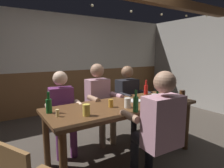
{
  "coord_description": "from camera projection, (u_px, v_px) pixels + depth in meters",
  "views": [
    {
      "loc": [
        -1.45,
        -2.09,
        1.44
      ],
      "look_at": [
        0.0,
        0.17,
        1.0
      ],
      "focal_mm": 30.4,
      "sensor_mm": 36.0,
      "label": 1
    }
  ],
  "objects": [
    {
      "name": "ground_plane",
      "position": [
        118.0,
        154.0,
        2.74
      ],
      "size": [
        7.43,
        7.43,
        0.0
      ],
      "primitive_type": "plane",
      "color": "#423A33"
    },
    {
      "name": "back_wall_upper",
      "position": [
        60.0,
        43.0,
        4.52
      ],
      "size": [
        6.2,
        0.12,
        1.35
      ],
      "primitive_type": "cube",
      "color": "beige"
    },
    {
      "name": "back_wall_wainscot",
      "position": [
        62.0,
        91.0,
        4.71
      ],
      "size": [
        6.2,
        0.12,
        1.01
      ],
      "primitive_type": "cube",
      "color": "brown",
      "rests_on": "ground_plane"
    },
    {
      "name": "dining_table",
      "position": [
        123.0,
        112.0,
        2.55
      ],
      "size": [
        2.04,
        0.82,
        0.76
      ],
      "color": "brown",
      "rests_on": "ground_plane"
    },
    {
      "name": "person_0",
      "position": [
        62.0,
        108.0,
        2.75
      ],
      "size": [
        0.52,
        0.54,
        1.18
      ],
      "rotation": [
        0.0,
        0.0,
        3.0
      ],
      "color": "#6B2D66",
      "rests_on": "ground_plane"
    },
    {
      "name": "person_1",
      "position": [
        99.0,
        99.0,
        3.08
      ],
      "size": [
        0.5,
        0.52,
        1.27
      ],
      "rotation": [
        0.0,
        0.0,
        3.15
      ],
      "color": "#B78493",
      "rests_on": "ground_plane"
    },
    {
      "name": "person_2",
      "position": [
        129.0,
        96.0,
        3.41
      ],
      "size": [
        0.53,
        0.52,
        1.21
      ],
      "rotation": [
        0.0,
        0.0,
        3.15
      ],
      "color": "black",
      "rests_on": "ground_plane"
    },
    {
      "name": "person_3",
      "position": [
        159.0,
        123.0,
        2.01
      ],
      "size": [
        0.57,
        0.53,
        1.27
      ],
      "rotation": [
        0.0,
        0.0,
        -0.04
      ],
      "color": "#B78493",
      "rests_on": "ground_plane"
    },
    {
      "name": "table_candle",
      "position": [
        57.0,
        113.0,
        2.05
      ],
      "size": [
        0.04,
        0.04,
        0.08
      ],
      "primitive_type": "cylinder",
      "color": "#F9E08C",
      "rests_on": "dining_table"
    },
    {
      "name": "plate_0",
      "position": [
        134.0,
        101.0,
        2.71
      ],
      "size": [
        0.21,
        0.21,
        0.01
      ],
      "primitive_type": "cylinder",
      "color": "white",
      "rests_on": "dining_table"
    },
    {
      "name": "bottle_0",
      "position": [
        49.0,
        105.0,
        2.16
      ],
      "size": [
        0.07,
        0.07,
        0.25
      ],
      "color": "#195923",
      "rests_on": "dining_table"
    },
    {
      "name": "bottle_1",
      "position": [
        136.0,
        103.0,
        2.2
      ],
      "size": [
        0.06,
        0.06,
        0.26
      ],
      "color": "#195923",
      "rests_on": "dining_table"
    },
    {
      "name": "bottle_2",
      "position": [
        157.0,
        101.0,
        2.39
      ],
      "size": [
        0.07,
        0.07,
        0.21
      ],
      "color": "#195923",
      "rests_on": "dining_table"
    },
    {
      "name": "bottle_3",
      "position": [
        146.0,
        89.0,
        3.15
      ],
      "size": [
        0.06,
        0.06,
        0.24
      ],
      "color": "red",
      "rests_on": "dining_table"
    },
    {
      "name": "pint_glass_0",
      "position": [
        128.0,
        103.0,
        2.38
      ],
      "size": [
        0.08,
        0.08,
        0.12
      ],
      "primitive_type": "cylinder",
      "color": "white",
      "rests_on": "dining_table"
    },
    {
      "name": "pint_glass_1",
      "position": [
        86.0,
        110.0,
        2.07
      ],
      "size": [
        0.08,
        0.08,
        0.13
      ],
      "primitive_type": "cylinder",
      "color": "#E5C64C",
      "rests_on": "dining_table"
    },
    {
      "name": "pint_glass_2",
      "position": [
        143.0,
        100.0,
        2.53
      ],
      "size": [
        0.08,
        0.08,
        0.11
      ],
      "primitive_type": "cylinder",
      "color": "#4C2D19",
      "rests_on": "dining_table"
    },
    {
      "name": "pint_glass_3",
      "position": [
        167.0,
        96.0,
        2.73
      ],
      "size": [
        0.08,
        0.08,
        0.13
      ],
      "primitive_type": "cylinder",
      "color": "#4C2D19",
      "rests_on": "dining_table"
    },
    {
      "name": "pint_glass_4",
      "position": [
        154.0,
        100.0,
        2.5
      ],
      "size": [
        0.08,
        0.08,
        0.15
      ],
      "primitive_type": "cylinder",
      "color": "white",
      "rests_on": "dining_table"
    },
    {
      "name": "pint_glass_5",
      "position": [
        166.0,
        95.0,
        2.84
      ],
      "size": [
        0.06,
        0.06,
        0.11
      ],
      "primitive_type": "cylinder",
      "color": "#4C2D19",
      "rests_on": "dining_table"
    },
    {
      "name": "pint_glass_6",
      "position": [
        182.0,
        95.0,
        2.78
      ],
      "size": [
        0.08,
        0.08,
        0.14
      ],
      "primitive_type": "cylinder",
      "color": "#4C2D19",
      "rests_on": "dining_table"
    },
    {
      "name": "pint_glass_7",
      "position": [
        111.0,
        103.0,
        2.4
      ],
      "size": [
        0.06,
        0.06,
        0.1
      ],
      "primitive_type": "cylinder",
      "color": "gold",
      "rests_on": "dining_table"
    },
    {
      "name": "string_lights",
      "position": [
        113.0,
        4.0,
        2.52
      ],
      "size": [
        4.37,
        0.04,
        0.16
      ],
      "color": "#F9EAB2"
    }
  ]
}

